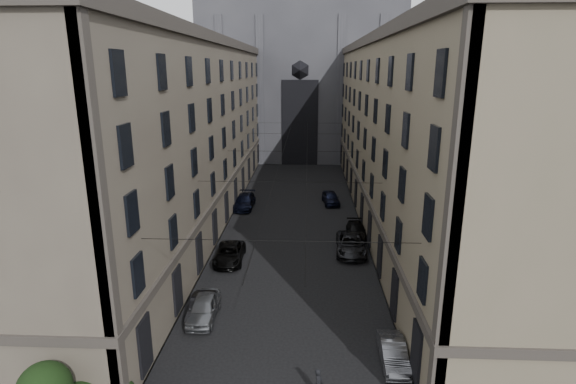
# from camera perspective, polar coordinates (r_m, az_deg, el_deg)

# --- Properties ---
(sidewalk_left) EXTENTS (7.00, 80.00, 0.15)m
(sidewalk_left) POSITION_cam_1_polar(r_m,az_deg,el_deg) (50.84, -11.09, -2.88)
(sidewalk_left) COLOR #383533
(sidewalk_left) RESTS_ON ground
(sidewalk_right) EXTENTS (7.00, 80.00, 0.15)m
(sidewalk_right) POSITION_cam_1_polar(r_m,az_deg,el_deg) (50.28, 12.91, -3.19)
(sidewalk_right) COLOR #383533
(sidewalk_right) RESTS_ON ground
(building_left) EXTENTS (13.60, 60.60, 18.85)m
(building_left) POSITION_cam_1_polar(r_m,az_deg,el_deg) (49.57, -14.98, 7.44)
(building_left) COLOR #50473D
(building_left) RESTS_ON ground
(building_right) EXTENTS (13.60, 60.60, 18.85)m
(building_right) POSITION_cam_1_polar(r_m,az_deg,el_deg) (48.83, 16.98, 7.17)
(building_right) COLOR #635C48
(building_right) RESTS_ON ground
(gothic_tower) EXTENTS (35.00, 23.00, 58.00)m
(gothic_tower) POSITION_cam_1_polar(r_m,az_deg,el_deg) (85.86, 1.70, 16.77)
(gothic_tower) COLOR #2D2D33
(gothic_tower) RESTS_ON ground
(tram_wires) EXTENTS (14.00, 60.00, 0.43)m
(tram_wires) POSITION_cam_1_polar(r_m,az_deg,el_deg) (47.30, 0.86, 5.02)
(tram_wires) COLOR black
(tram_wires) RESTS_ON ground
(car_left_near) EXTENTS (1.80, 4.40, 1.49)m
(car_left_near) POSITION_cam_1_polar(r_m,az_deg,el_deg) (30.67, -10.65, -14.26)
(car_left_near) COLOR slate
(car_left_near) RESTS_ON ground
(car_left_midnear) EXTENTS (1.50, 3.98, 1.30)m
(car_left_midnear) POSITION_cam_1_polar(r_m,az_deg,el_deg) (30.93, -10.98, -14.21)
(car_left_midnear) COLOR black
(car_left_midnear) RESTS_ON ground
(car_left_midfar) EXTENTS (2.46, 5.10, 1.40)m
(car_left_midfar) POSITION_cam_1_polar(r_m,az_deg,el_deg) (38.52, -7.44, -7.79)
(car_left_midfar) COLOR black
(car_left_midfar) RESTS_ON ground
(car_left_far) EXTENTS (2.29, 5.42, 1.56)m
(car_left_far) POSITION_cam_1_polar(r_m,az_deg,el_deg) (52.71, -5.57, -1.19)
(car_left_far) COLOR black
(car_left_far) RESTS_ON ground
(car_right_near) EXTENTS (1.37, 3.89, 1.28)m
(car_right_near) POSITION_cam_1_polar(r_m,az_deg,el_deg) (26.94, 13.20, -19.29)
(car_right_near) COLOR slate
(car_right_near) RESTS_ON ground
(car_right_midnear) EXTENTS (2.90, 5.79, 1.57)m
(car_right_midnear) POSITION_cam_1_polar(r_m,az_deg,el_deg) (40.34, 8.02, -6.58)
(car_right_midnear) COLOR black
(car_right_midnear) RESTS_ON ground
(car_right_midfar) EXTENTS (1.88, 4.44, 1.28)m
(car_right_midfar) POSITION_cam_1_polar(r_m,az_deg,el_deg) (44.12, 8.72, -4.85)
(car_right_midfar) COLOR black
(car_right_midfar) RESTS_ON ground
(car_right_far) EXTENTS (2.28, 4.62, 1.51)m
(car_right_far) POSITION_cam_1_polar(r_m,az_deg,el_deg) (54.26, 5.44, -0.73)
(car_right_far) COLOR black
(car_right_far) RESTS_ON ground
(pedestrian) EXTENTS (0.53, 0.66, 1.59)m
(pedestrian) POSITION_cam_1_polar(r_m,az_deg,el_deg) (24.13, 3.90, -23.09)
(pedestrian) COLOR black
(pedestrian) RESTS_ON ground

